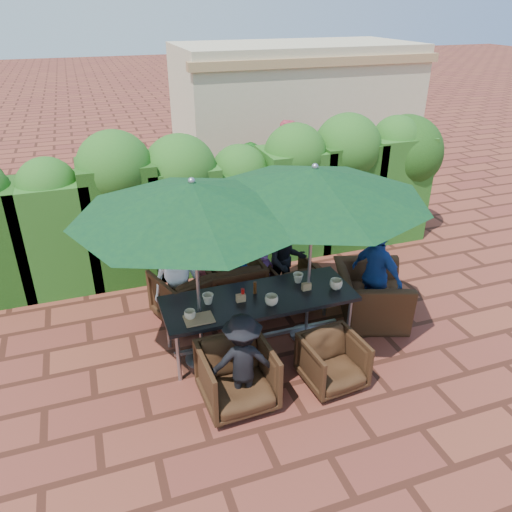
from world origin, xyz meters
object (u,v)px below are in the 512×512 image
object	(u,v)px
dining_table	(259,302)
umbrella_left	(193,199)
chair_far_mid	(232,280)
chair_far_right	(290,280)
chair_near_left	(237,374)
chair_near_right	(333,360)
chair_far_left	(187,292)
umbrella_right	(314,183)
chair_end_right	(371,287)

from	to	relation	value
dining_table	umbrella_left	xyz separation A→B (m)	(-0.80, -0.05, 1.54)
chair_far_mid	chair_far_right	size ratio (longest dim) A/B	1.23
umbrella_left	chair_far_mid	size ratio (longest dim) A/B	3.18
chair_near_left	chair_near_right	world-z (taller)	chair_near_left
chair_far_left	chair_near_right	world-z (taller)	chair_far_left
umbrella_right	chair_near_left	bearing A→B (deg)	-144.38
chair_end_right	umbrella_left	bearing A→B (deg)	112.92
chair_far_mid	chair_near_right	size ratio (longest dim) A/B	1.25
umbrella_left	chair_far_mid	distance (m)	2.22
chair_far_left	dining_table	bearing A→B (deg)	109.54
chair_far_left	chair_far_right	xyz separation A→B (m)	(1.59, -0.04, -0.08)
chair_far_mid	chair_far_left	bearing A→B (deg)	5.83
dining_table	umbrella_right	size ratio (longest dim) A/B	0.89
umbrella_right	chair_near_left	distance (m)	2.40
chair_far_right	chair_near_left	bearing A→B (deg)	49.23
chair_far_left	chair_near_right	size ratio (longest dim) A/B	1.23
umbrella_right	chair_far_left	xyz separation A→B (m)	(-1.45, 0.97, -1.78)
chair_near_left	chair_end_right	xyz separation A→B (m)	(2.34, 1.04, 0.08)
umbrella_left	chair_near_right	bearing A→B (deg)	-34.83
chair_near_right	dining_table	bearing A→B (deg)	115.15
umbrella_right	chair_near_left	size ratio (longest dim) A/B	3.45
dining_table	chair_near_left	xyz separation A→B (m)	(-0.60, -0.94, -0.27)
chair_near_left	umbrella_right	bearing A→B (deg)	33.32
chair_far_right	chair_near_right	bearing A→B (deg)	79.37
umbrella_left	chair_near_right	distance (m)	2.51
chair_far_mid	chair_end_right	size ratio (longest dim) A/B	0.78
umbrella_right	chair_near_right	xyz separation A→B (m)	(-0.11, -0.99, -1.87)
umbrella_right	chair_end_right	distance (m)	2.03
umbrella_right	chair_end_right	bearing A→B (deg)	6.58
chair_near_left	chair_near_right	bearing A→B (deg)	-5.63
umbrella_left	chair_far_right	bearing A→B (deg)	30.48
umbrella_right	chair_far_mid	world-z (taller)	umbrella_right
umbrella_left	chair_far_left	xyz separation A→B (m)	(0.04, 1.00, -1.78)
chair_far_left	chair_near_left	distance (m)	1.90
chair_far_left	chair_far_mid	size ratio (longest dim) A/B	0.99
dining_table	chair_far_mid	world-z (taller)	chair_far_mid
chair_far_left	chair_near_right	distance (m)	2.37
chair_near_left	chair_end_right	bearing A→B (deg)	21.66
chair_far_mid	chair_near_right	distance (m)	2.16
umbrella_left	chair_far_right	xyz separation A→B (m)	(1.63, 0.96, -1.86)
umbrella_left	chair_near_left	bearing A→B (deg)	-77.20
umbrella_right	chair_far_mid	distance (m)	2.21
umbrella_left	umbrella_right	xyz separation A→B (m)	(1.49, 0.03, 0.00)
umbrella_right	chair_end_right	xyz separation A→B (m)	(1.06, 0.12, -1.72)
umbrella_right	umbrella_left	bearing A→B (deg)	-178.85
dining_table	umbrella_right	world-z (taller)	umbrella_right
chair_far_mid	chair_end_right	xyz separation A→B (m)	(1.80, -0.95, 0.05)
umbrella_right	chair_far_mid	bearing A→B (deg)	124.60
chair_near_left	chair_far_left	bearing A→B (deg)	92.67
chair_far_left	umbrella_right	bearing A→B (deg)	127.16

